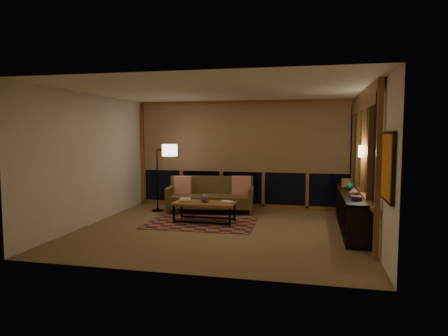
% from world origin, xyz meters
% --- Properties ---
extents(floor, '(5.50, 5.00, 0.01)m').
position_xyz_m(floor, '(0.00, 0.00, 0.00)').
color(floor, olive).
rests_on(floor, ground).
extents(ceiling, '(5.50, 5.00, 0.01)m').
position_xyz_m(ceiling, '(0.00, 0.00, 2.70)').
color(ceiling, '#ECE1C4').
rests_on(ceiling, walls).
extents(walls, '(5.51, 5.01, 2.70)m').
position_xyz_m(walls, '(0.00, 0.00, 1.35)').
color(walls, white).
rests_on(walls, floor).
extents(window_wall_back, '(5.30, 0.16, 2.60)m').
position_xyz_m(window_wall_back, '(0.00, 2.43, 1.35)').
color(window_wall_back, olive).
rests_on(window_wall_back, walls).
extents(window_wall_right, '(0.16, 3.70, 2.60)m').
position_xyz_m(window_wall_right, '(2.68, 0.60, 1.35)').
color(window_wall_right, olive).
rests_on(window_wall_right, walls).
extents(wall_art, '(0.06, 0.74, 0.94)m').
position_xyz_m(wall_art, '(2.71, -1.85, 1.45)').
color(wall_art, '#F04022').
rests_on(wall_art, walls).
extents(wall_sconce, '(0.12, 0.18, 0.22)m').
position_xyz_m(wall_sconce, '(2.62, 0.45, 1.55)').
color(wall_sconce, white).
rests_on(wall_sconce, walls).
extents(sofa, '(2.11, 1.09, 0.83)m').
position_xyz_m(sofa, '(-0.63, 1.65, 0.41)').
color(sofa, brown).
rests_on(sofa, floor).
extents(pillow_left, '(0.43, 0.15, 0.42)m').
position_xyz_m(pillow_left, '(-1.34, 1.72, 0.63)').
color(pillow_left, red).
rests_on(pillow_left, sofa).
extents(pillow_right, '(0.48, 0.24, 0.46)m').
position_xyz_m(pillow_right, '(0.06, 1.96, 0.64)').
color(pillow_right, red).
rests_on(pillow_right, sofa).
extents(area_rug, '(2.29, 1.56, 0.01)m').
position_xyz_m(area_rug, '(-0.53, 0.47, 0.01)').
color(area_rug, '#AD4A18').
rests_on(area_rug, floor).
extents(coffee_table, '(1.31, 0.62, 0.44)m').
position_xyz_m(coffee_table, '(-0.47, 0.56, 0.22)').
color(coffee_table, olive).
rests_on(coffee_table, floor).
extents(book_stack_a, '(0.29, 0.25, 0.07)m').
position_xyz_m(book_stack_a, '(-0.90, 0.55, 0.47)').
color(book_stack_a, beige).
rests_on(book_stack_a, coffee_table).
extents(book_stack_b, '(0.27, 0.23, 0.05)m').
position_xyz_m(book_stack_b, '(-0.00, 0.57, 0.46)').
color(book_stack_b, beige).
rests_on(book_stack_b, coffee_table).
extents(ceramic_pot, '(0.19, 0.19, 0.18)m').
position_xyz_m(ceramic_pot, '(-0.47, 0.54, 0.53)').
color(ceramic_pot, '#27272F').
rests_on(ceramic_pot, coffee_table).
extents(floor_lamp, '(0.62, 0.49, 1.64)m').
position_xyz_m(floor_lamp, '(-1.93, 1.53, 0.82)').
color(floor_lamp, black).
rests_on(floor_lamp, floor).
extents(bookshelf, '(0.40, 2.92, 0.73)m').
position_xyz_m(bookshelf, '(2.49, 0.62, 0.37)').
color(bookshelf, black).
rests_on(bookshelf, floor).
extents(basket, '(0.27, 0.27, 0.17)m').
position_xyz_m(basket, '(2.47, 1.53, 0.82)').
color(basket, '#9D693E').
rests_on(basket, bookshelf).
extents(teal_bowl, '(0.17, 0.17, 0.16)m').
position_xyz_m(teal_bowl, '(2.49, 0.99, 0.81)').
color(teal_bowl, '#166458').
rests_on(teal_bowl, bookshelf).
extents(vase, '(0.19, 0.19, 0.17)m').
position_xyz_m(vase, '(2.49, 0.15, 0.82)').
color(vase, tan).
rests_on(vase, bookshelf).
extents(shelf_book_stack, '(0.20, 0.24, 0.06)m').
position_xyz_m(shelf_book_stack, '(2.49, -0.27, 0.76)').
color(shelf_book_stack, beige).
rests_on(shelf_book_stack, bookshelf).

